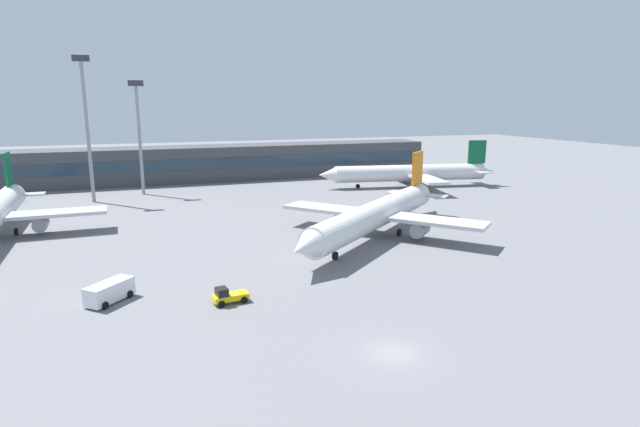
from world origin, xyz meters
The scene contains 8 objects.
ground_plane centered at (0.00, 40.00, 0.00)m, with size 400.00×400.00×0.00m, color slate.
terminal_building centered at (0.00, 102.49, 4.50)m, with size 119.57×12.13×9.00m.
airplane_near centered at (14.95, 34.15, 3.52)m, with size 37.70×33.64×11.56m.
airplane_far centered at (43.46, 74.54, 3.38)m, with size 44.65×31.46×11.08m.
baggage_tug_yellow centered at (-10.95, 15.35, 0.80)m, with size 3.78×2.23×1.75m.
service_van_white centered at (-22.39, 19.93, 1.11)m, with size 5.02×5.16×2.08m.
floodlight_tower_west centered at (-27.55, 79.49, 16.68)m, with size 3.20×0.80×29.23m.
floodlight_tower_east centered at (-17.68, 85.66, 14.41)m, with size 3.20×0.80×24.81m.
Camera 1 is at (-18.89, -34.38, 20.20)m, focal length 28.78 mm.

